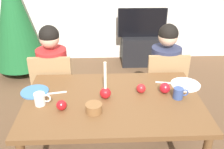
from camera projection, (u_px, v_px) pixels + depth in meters
The scene contains 19 objects.
dining_table at pixel (113, 108), 2.06m from camera, with size 1.40×0.90×0.75m.
chair_left at pixel (55, 88), 2.65m from camera, with size 0.40×0.40×0.90m.
chair_right at pixel (164, 86), 2.69m from camera, with size 0.40×0.40×0.90m.
person_left_child at pixel (54, 82), 2.65m from camera, with size 0.30×0.30×1.17m.
person_right_child at pixel (164, 80), 2.70m from camera, with size 0.30×0.30×1.17m.
tv_stand at pixel (141, 50), 4.32m from camera, with size 0.64×0.40×0.48m, color black.
tv at pixel (142, 23), 4.11m from camera, with size 0.79×0.05×0.46m.
christmas_tree at pixel (14, 18), 3.71m from camera, with size 0.78×0.78×1.71m.
candle_centerpiece at pixel (105, 91), 2.02m from camera, with size 0.09×0.09×0.31m.
plate_left at pixel (35, 92), 2.12m from camera, with size 0.23×0.23×0.01m, color teal.
plate_right at pixel (185, 84), 2.23m from camera, with size 0.25×0.25×0.01m, color white.
mug_left at pixel (40, 99), 1.94m from camera, with size 0.13×0.08×0.10m.
mug_right at pixel (179, 93), 2.03m from camera, with size 0.12×0.08×0.09m.
fork_left at pixel (56, 93), 2.11m from camera, with size 0.18×0.01×0.01m, color silver.
fork_right at pixel (166, 83), 2.26m from camera, with size 0.18×0.01×0.01m, color silver.
bowl_walnuts at pixel (94, 108), 1.86m from camera, with size 0.12×0.12×0.07m, color brown.
apple_near_candle at pixel (61, 105), 1.89m from camera, with size 0.08×0.08×0.08m, color #B61218.
apple_by_left_plate at pixel (165, 88), 2.10m from camera, with size 0.09×0.09×0.09m, color #B2141E.
apple_by_right_mug at pixel (141, 88), 2.10m from camera, with size 0.08×0.08×0.08m, color #B41B1E.
Camera 1 is at (-0.08, -1.70, 1.86)m, focal length 40.96 mm.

